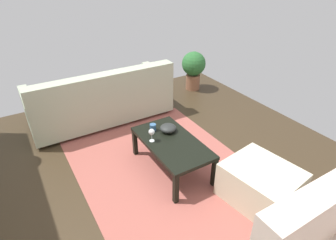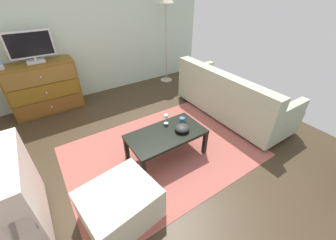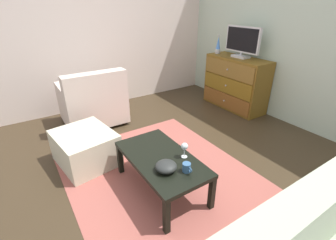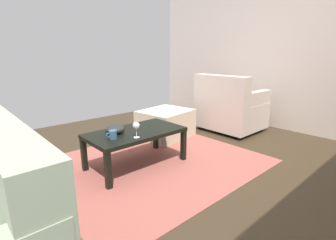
% 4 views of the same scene
% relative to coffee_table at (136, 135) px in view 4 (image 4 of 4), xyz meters
% --- Properties ---
extents(ground_plane, '(5.31, 5.06, 0.05)m').
position_rel_coffee_table_xyz_m(ground_plane, '(-0.21, 0.29, -0.37)').
color(ground_plane, '#3B2D1D').
extents(wall_plain_left, '(0.12, 5.06, 2.57)m').
position_rel_coffee_table_xyz_m(wall_plain_left, '(-2.62, 0.29, 0.94)').
color(wall_plain_left, beige).
rests_on(wall_plain_left, ground_plane).
extents(area_rug, '(2.60, 1.90, 0.01)m').
position_rel_coffee_table_xyz_m(area_rug, '(-0.01, 0.09, -0.34)').
color(area_rug, '#A5554C').
rests_on(area_rug, ground_plane).
extents(coffee_table, '(1.02, 0.56, 0.39)m').
position_rel_coffee_table_xyz_m(coffee_table, '(0.00, 0.00, 0.00)').
color(coffee_table, black).
rests_on(coffee_table, ground_plane).
extents(wine_glass, '(0.07, 0.07, 0.16)m').
position_rel_coffee_table_xyz_m(wine_glass, '(0.12, 0.19, 0.16)').
color(wine_glass, silver).
rests_on(wine_glass, coffee_table).
extents(mug, '(0.11, 0.08, 0.08)m').
position_rel_coffee_table_xyz_m(mug, '(0.31, 0.07, 0.09)').
color(mug, '#37608C').
rests_on(mug, coffee_table).
extents(bowl_decorative, '(0.20, 0.20, 0.09)m').
position_rel_coffee_table_xyz_m(bowl_decorative, '(0.20, -0.07, 0.09)').
color(bowl_decorative, '#272A29').
rests_on(bowl_decorative, coffee_table).
extents(armchair, '(0.80, 0.89, 0.88)m').
position_rel_coffee_table_xyz_m(armchair, '(-1.86, -0.09, 0.02)').
color(armchair, '#332319').
rests_on(armchair, ground_plane).
extents(ottoman, '(0.78, 0.70, 0.40)m').
position_rel_coffee_table_xyz_m(ottoman, '(-0.89, -0.52, -0.15)').
color(ottoman, beige).
rests_on(ottoman, ground_plane).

